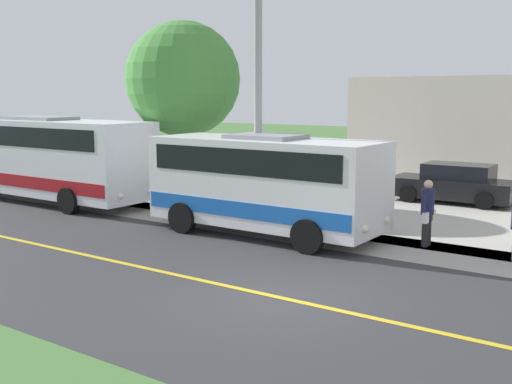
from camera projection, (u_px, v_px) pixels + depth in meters
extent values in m
plane|color=#477238|center=(280.00, 298.00, 12.29)|extent=(120.00, 120.00, 0.00)
cube|color=#333335|center=(280.00, 298.00, 12.29)|extent=(8.00, 100.00, 0.01)
cube|color=#9E9991|center=(386.00, 246.00, 16.51)|extent=(2.40, 100.00, 0.01)
cube|color=gold|center=(280.00, 298.00, 12.29)|extent=(0.16, 100.00, 0.00)
cube|color=white|center=(266.00, 181.00, 17.62)|extent=(2.45, 6.74, 2.40)
cube|color=blue|center=(266.00, 204.00, 17.73)|extent=(2.49, 6.61, 0.44)
cube|color=black|center=(266.00, 158.00, 17.52)|extent=(2.49, 6.07, 0.70)
cube|color=gray|center=(266.00, 137.00, 17.43)|extent=(1.47, 2.02, 0.12)
cylinder|color=black|center=(351.00, 220.00, 17.61)|extent=(0.25, 0.90, 0.90)
cylinder|color=black|center=(308.00, 236.00, 15.63)|extent=(0.25, 0.90, 0.90)
cylinder|color=black|center=(233.00, 205.00, 19.97)|extent=(0.25, 0.90, 0.90)
cylinder|color=black|center=(182.00, 218.00, 17.98)|extent=(0.25, 0.90, 0.90)
sphere|color=#F2EACC|center=(386.00, 220.00, 16.39)|extent=(0.20, 0.20, 0.20)
sphere|color=#F2EACC|center=(365.00, 229.00, 15.30)|extent=(0.20, 0.20, 0.20)
cube|color=white|center=(40.00, 156.00, 23.40)|extent=(2.47, 10.04, 2.70)
cube|color=maroon|center=(41.00, 177.00, 23.52)|extent=(2.51, 9.84, 0.44)
cube|color=black|center=(39.00, 134.00, 23.27)|extent=(2.51, 9.03, 0.70)
cube|color=gray|center=(38.00, 118.00, 23.18)|extent=(1.48, 3.01, 0.12)
cylinder|color=black|center=(123.00, 191.00, 22.84)|extent=(0.25, 0.90, 0.90)
cylinder|color=black|center=(68.00, 201.00, 20.84)|extent=(0.25, 0.90, 0.90)
cylinder|color=black|center=(20.00, 178.00, 26.35)|extent=(0.25, 0.90, 0.90)
sphere|color=#F2EACC|center=(150.00, 191.00, 21.27)|extent=(0.20, 0.20, 0.20)
sphere|color=#F2EACC|center=(121.00, 197.00, 20.17)|extent=(0.20, 0.20, 0.20)
cylinder|color=#262628|center=(428.00, 230.00, 16.51)|extent=(0.18, 0.18, 0.86)
cylinder|color=#262628|center=(425.00, 231.00, 16.34)|extent=(0.18, 0.18, 0.86)
cylinder|color=#1E2347|center=(428.00, 202.00, 16.30)|extent=(0.34, 0.34, 0.68)
sphere|color=beige|center=(428.00, 184.00, 16.23)|extent=(0.23, 0.23, 0.23)
cylinder|color=#1E2347|center=(430.00, 199.00, 16.45)|extent=(0.28, 0.10, 0.61)
cube|color=beige|center=(432.00, 215.00, 16.55)|extent=(0.20, 0.12, 0.28)
cylinder|color=#1E2347|center=(425.00, 201.00, 16.15)|extent=(0.28, 0.10, 0.61)
cube|color=white|center=(425.00, 218.00, 16.13)|extent=(0.20, 0.12, 0.28)
cylinder|color=#9E9EA3|center=(258.00, 108.00, 18.03)|extent=(0.24, 0.24, 7.20)
cube|color=black|center=(452.00, 188.00, 23.09)|extent=(1.93, 4.45, 0.70)
cube|color=black|center=(459.00, 172.00, 22.88)|extent=(1.60, 2.46, 0.57)
cylinder|color=black|center=(408.00, 194.00, 23.11)|extent=(0.24, 0.65, 0.64)
cylinder|color=black|center=(424.00, 188.00, 24.60)|extent=(0.24, 0.65, 0.64)
cylinder|color=black|center=(484.00, 201.00, 21.64)|extent=(0.24, 0.65, 0.64)
cylinder|color=black|center=(496.00, 194.00, 23.13)|extent=(0.24, 0.65, 0.64)
cylinder|color=brown|center=(185.00, 162.00, 23.11)|extent=(0.36, 0.36, 2.96)
sphere|color=#478C3D|center=(183.00, 79.00, 22.64)|extent=(4.19, 4.19, 4.19)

